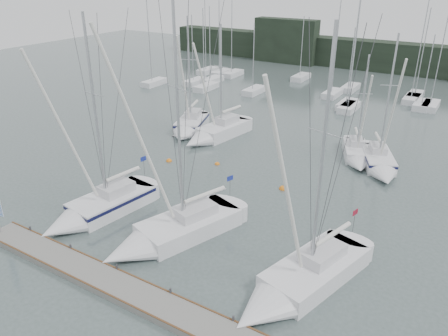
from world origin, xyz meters
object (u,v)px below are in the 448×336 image
at_px(sailboat_near_right, 292,287).
at_px(sailboat_mid_d, 380,165).
at_px(sailboat_mid_b, 213,134).
at_px(buoy_a, 217,164).
at_px(sailboat_near_left, 93,211).
at_px(sailboat_mid_c, 357,156).
at_px(buoy_b, 283,189).
at_px(sailboat_mid_a, 189,127).
at_px(buoy_c, 169,161).
at_px(sailboat_near_center, 162,236).

relative_size(sailboat_near_right, sailboat_mid_d, 1.24).
height_order(sailboat_mid_b, buoy_a, sailboat_mid_b).
bearing_deg(buoy_a, sailboat_near_left, -101.32).
relative_size(sailboat_near_right, buoy_a, 33.10).
distance_m(sailboat_near_right, sailboat_mid_b, 24.75).
height_order(sailboat_near_left, sailboat_near_right, sailboat_near_right).
bearing_deg(sailboat_mid_d, sailboat_mid_c, 133.31).
xyz_separation_m(sailboat_mid_c, buoy_b, (-3.57, -8.87, -0.51)).
xyz_separation_m(sailboat_mid_a, buoy_a, (7.21, -5.52, -0.66)).
height_order(sailboat_mid_b, sailboat_mid_d, sailboat_mid_d).
bearing_deg(sailboat_near_right, buoy_c, 163.14).
xyz_separation_m(sailboat_near_center, sailboat_mid_c, (7.12, 20.20, -0.07)).
relative_size(sailboat_mid_c, sailboat_mid_d, 0.82).
height_order(sailboat_mid_c, buoy_b, sailboat_mid_c).
bearing_deg(sailboat_near_center, sailboat_mid_c, 89.81).
relative_size(sailboat_near_left, buoy_c, 28.51).
bearing_deg(sailboat_mid_a, sailboat_mid_b, -23.35).
bearing_deg(sailboat_near_left, buoy_c, 107.24).
distance_m(sailboat_near_left, buoy_a, 13.09).
relative_size(sailboat_near_right, buoy_c, 29.23).
height_order(sailboat_near_left, sailboat_mid_a, sailboat_near_left).
xyz_separation_m(sailboat_near_left, sailboat_near_center, (6.31, 0.10, -0.04)).
height_order(sailboat_mid_b, buoy_b, sailboat_mid_b).
distance_m(sailboat_near_center, sailboat_near_right, 9.33).
relative_size(sailboat_near_center, buoy_b, 29.23).
xyz_separation_m(sailboat_mid_a, buoy_b, (14.49, -6.91, -0.66)).
bearing_deg(sailboat_mid_c, buoy_a, -167.35).
height_order(sailboat_near_center, sailboat_near_right, sailboat_near_center).
relative_size(sailboat_mid_b, sailboat_mid_c, 1.20).
xyz_separation_m(buoy_a, buoy_b, (7.28, -1.39, 0.00)).
height_order(sailboat_mid_b, sailboat_mid_c, sailboat_mid_b).
height_order(sailboat_near_right, sailboat_mid_b, sailboat_near_right).
height_order(sailboat_near_center, sailboat_mid_a, sailboat_near_center).
bearing_deg(sailboat_near_left, sailboat_mid_b, 102.34).
xyz_separation_m(sailboat_near_right, sailboat_mid_d, (0.16, 19.34, 0.00)).
bearing_deg(sailboat_mid_b, sailboat_mid_a, -175.12).
bearing_deg(sailboat_near_left, sailboat_near_center, 9.37).
relative_size(sailboat_mid_a, buoy_a, 27.73).
xyz_separation_m(sailboat_near_right, buoy_b, (-5.79, 11.48, -0.57)).
bearing_deg(buoy_b, sailboat_mid_d, 52.90).
xyz_separation_m(sailboat_mid_d, buoy_c, (-17.50, -8.24, -0.57)).
bearing_deg(sailboat_mid_b, buoy_a, -44.78).
bearing_deg(sailboat_mid_b, sailboat_near_right, -37.67).
relative_size(sailboat_near_center, sailboat_mid_d, 1.37).
relative_size(sailboat_near_center, buoy_c, 32.51).
distance_m(sailboat_near_center, sailboat_mid_d, 21.41).
relative_size(sailboat_near_center, sailboat_mid_b, 1.39).
xyz_separation_m(sailboat_near_center, sailboat_near_right, (9.33, -0.15, -0.01)).
height_order(sailboat_near_center, buoy_b, sailboat_near_center).
distance_m(sailboat_near_right, sailboat_mid_d, 19.34).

